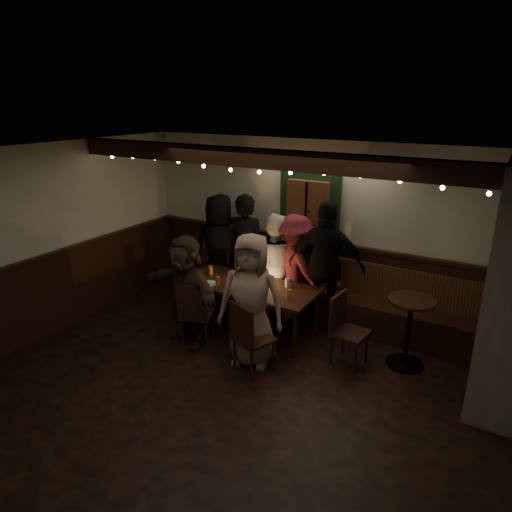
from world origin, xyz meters
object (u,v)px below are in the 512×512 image
Objects in this scene: person_g at (251,300)px; chair_end at (344,325)px; dining_table at (248,289)px; person_a at (220,249)px; person_c at (275,264)px; chair_near_right at (248,334)px; person_f at (186,290)px; chair_near_left at (195,311)px; person_e at (326,266)px; person_b at (245,251)px; person_d at (295,267)px; high_top at (409,324)px.

chair_end is at bearing 16.79° from person_g.
person_a reaches higher than dining_table.
chair_near_right is at bearing 105.33° from person_c.
dining_table is at bearing 109.39° from person_g.
person_f is at bearing 166.59° from person_g.
person_e is (1.25, 1.38, 0.42)m from chair_near_left.
person_b reaches higher than chair_near_right.
person_b is 1.15× the size of person_c.
chair_near_right is at bearing 119.88° from person_d.
dining_table is 0.87m from person_g.
chair_near_right is (0.94, -0.20, 0.01)m from chair_near_left.
chair_end is 0.56× the size of person_d.
person_b reaches higher than person_c.
person_a is at bearing 172.08° from high_top.
high_top reaches higher than dining_table.
dining_table is at bearing 27.76° from person_e.
person_c is 1.51m from person_f.
chair_end is 2.51m from person_a.
dining_table is 1.10× the size of person_a.
person_e is 1.96m from person_f.
person_g reaches higher than chair_near_right.
person_c reaches higher than dining_table.
person_d is 1.42m from person_g.
high_top is 3.12m from person_a.
person_f is at bearing 81.25° from person_d.
person_d is at bearing 63.17° from chair_near_left.
person_e is 1.40m from person_g.
person_f is (-0.04, -1.41, -0.15)m from person_b.
person_e is (-0.57, 0.74, 0.43)m from chair_end.
chair_near_right reaches higher than high_top.
high_top is 1.88m from person_d.
person_f is (-2.67, -0.92, 0.19)m from high_top.
high_top is at bearing 5.34° from dining_table.
person_d is (1.29, 0.08, -0.09)m from person_a.
person_e is at bearing 159.70° from person_a.
person_a is at bearing -0.02° from person_c.
dining_table is 1.23× the size of person_c.
person_b is 1.42m from person_f.
person_d reaches higher than person_f.
person_f reaches higher than chair_near_left.
person_d is at bearing 79.73° from person_g.
dining_table is 0.90m from person_f.
person_c is at bearing 92.29° from person_g.
person_e is at bearing 162.68° from person_b.
person_e is at bearing -165.50° from person_d.
chair_end is 1.39m from person_d.
person_g is at bearing 2.61° from chair_near_left.
person_f is (-1.40, -1.36, -0.17)m from person_e.
dining_table is 1.15× the size of person_g.
chair_near_left is 0.51× the size of person_a.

